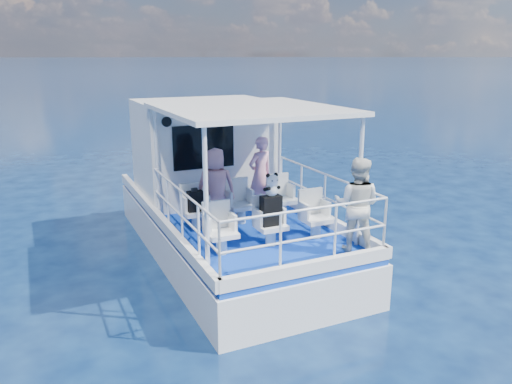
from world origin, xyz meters
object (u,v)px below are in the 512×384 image
Objects in this scene: passenger_port_fwd at (216,187)px; passenger_stbd_aft at (357,205)px; backpack_center at (271,210)px; panda at (272,185)px.

passenger_port_fwd is 2.73m from passenger_stbd_aft.
passenger_stbd_aft is (1.64, -2.18, 0.04)m from passenger_port_fwd.
passenger_port_fwd is 2.91× the size of backpack_center.
backpack_center is at bearing 122.59° from passenger_port_fwd.
panda is (0.46, -1.43, 0.34)m from passenger_port_fwd.
passenger_port_fwd is at bearing 107.48° from backpack_center.
passenger_stbd_aft is at bearing -32.34° from panda.
passenger_port_fwd is 3.87× the size of panda.
passenger_port_fwd is 1.50m from backpack_center.
backpack_center is 0.45m from panda.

